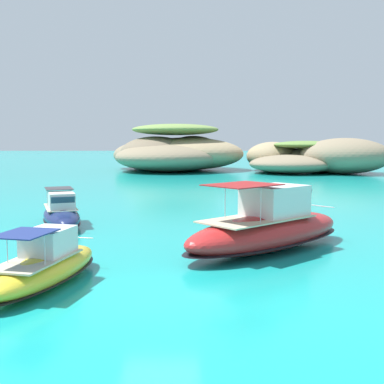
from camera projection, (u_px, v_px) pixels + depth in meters
ground_plane at (160, 302)px, 15.39m from camera, size 400.00×400.00×0.00m
islet_large at (172, 153)px, 80.60m from camera, size 27.42×26.43×7.53m
islet_small at (315, 158)px, 74.94m from camera, size 22.85×20.29×5.25m
motorboat_yellow at (45, 266)px, 17.08m from camera, size 3.44×6.86×2.07m
motorboat_navy at (61, 214)px, 28.71m from camera, size 4.23×7.07×2.13m
motorboat_red at (268, 229)px, 22.43m from camera, size 9.49×8.92×3.14m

